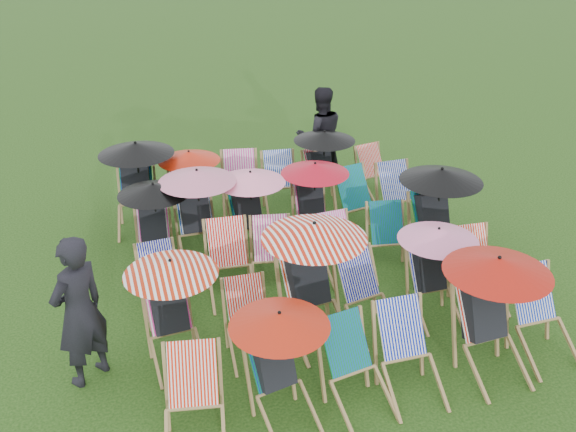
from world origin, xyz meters
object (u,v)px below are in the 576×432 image
object	(u,v)px
deckchair_0	(194,406)
person_left	(79,311)
deckchair_29	(377,173)
deckchair_5	(544,319)
person_rear	(320,136)

from	to	relation	value
deckchair_0	person_left	world-z (taller)	person_left
deckchair_29	person_left	distance (m)	6.09
deckchair_5	person_left	xyz separation A→B (m)	(-4.99, 1.19, 0.40)
deckchair_5	deckchair_29	distance (m)	4.56
deckchair_29	person_rear	world-z (taller)	person_rear
deckchair_5	person_rear	xyz separation A→B (m)	(-0.69, 5.42, 0.41)
deckchair_29	deckchair_0	bearing A→B (deg)	-140.94
deckchair_0	deckchair_29	distance (m)	6.21
deckchair_5	person_left	size ratio (longest dim) A/B	0.55
person_rear	deckchair_0	bearing A→B (deg)	64.18
deckchair_5	deckchair_29	bearing A→B (deg)	89.52
deckchair_29	person_left	xyz separation A→B (m)	(-5.05, -3.37, 0.46)
deckchair_5	deckchair_29	size ratio (longest dim) A/B	1.13
deckchair_0	deckchair_29	world-z (taller)	deckchair_0
deckchair_0	person_left	distance (m)	1.66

